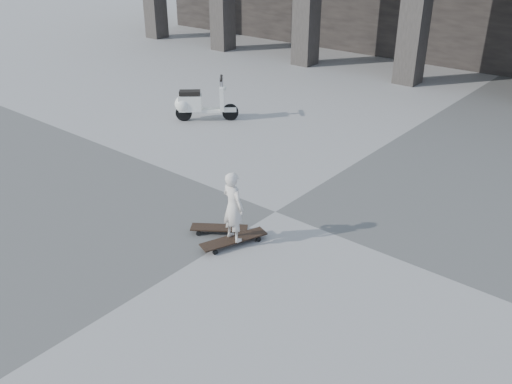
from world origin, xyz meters
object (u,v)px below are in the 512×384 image
Objects in this scene: longboard at (234,240)px; skateboard_spare at (219,228)px; scooter at (196,104)px; child at (233,207)px.

skateboard_spare is at bearing 96.21° from longboard.
scooter is at bearing 103.33° from skateboard_spare.
longboard is 1.25× the size of skateboard_spare.
longboard is at bearing -81.06° from scooter.
longboard is at bearing -50.45° from skateboard_spare.
skateboard_spare is 0.67m from child.
scooter is (-4.27, 3.50, 0.33)m from longboard.
longboard is at bearing -0.00° from child.
child reaches higher than skateboard_spare.
scooter reaches higher than skateboard_spare.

